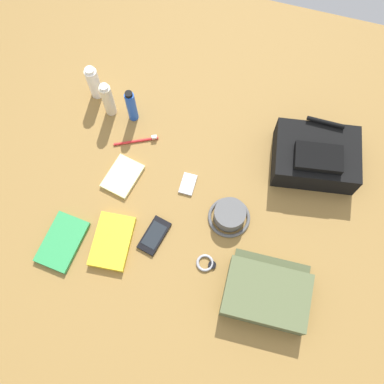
{
  "coord_description": "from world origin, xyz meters",
  "views": [
    {
      "loc": [
        0.16,
        -0.55,
        1.52
      ],
      "look_at": [
        0.0,
        0.0,
        0.04
      ],
      "focal_mm": 40.71,
      "sensor_mm": 36.0,
      "label": 1
    }
  ],
  "objects_px": {
    "bucket_hat": "(230,215)",
    "toothpaste_tube": "(94,83)",
    "wristwatch": "(206,263)",
    "paperback_novel": "(62,242)",
    "toiletry_pouch": "(266,294)",
    "deodorant_spray": "(131,106)",
    "notepad": "(123,176)",
    "toothbrush": "(139,141)",
    "cell_phone": "(154,236)",
    "media_player": "(188,184)",
    "lotion_bottle": "(108,100)",
    "travel_guidebook": "(112,242)",
    "backpack": "(316,156)"
  },
  "relations": [
    {
      "from": "bucket_hat",
      "to": "toothpaste_tube",
      "type": "xyz_separation_m",
      "value": [
        -0.65,
        0.37,
        0.05
      ]
    },
    {
      "from": "toothpaste_tube",
      "to": "wristwatch",
      "type": "relative_size",
      "value": 2.29
    },
    {
      "from": "bucket_hat",
      "to": "wristwatch",
      "type": "distance_m",
      "value": 0.19
    },
    {
      "from": "bucket_hat",
      "to": "paperback_novel",
      "type": "bearing_deg",
      "value": -154.95
    },
    {
      "from": "toiletry_pouch",
      "to": "paperback_novel",
      "type": "relative_size",
      "value": 1.38
    },
    {
      "from": "deodorant_spray",
      "to": "paperback_novel",
      "type": "bearing_deg",
      "value": -97.76
    },
    {
      "from": "toiletry_pouch",
      "to": "notepad",
      "type": "relative_size",
      "value": 1.91
    },
    {
      "from": "bucket_hat",
      "to": "toothbrush",
      "type": "relative_size",
      "value": 0.95
    },
    {
      "from": "toiletry_pouch",
      "to": "cell_phone",
      "type": "xyz_separation_m",
      "value": [
        -0.43,
        0.09,
        -0.03
      ]
    },
    {
      "from": "deodorant_spray",
      "to": "media_player",
      "type": "height_order",
      "value": "deodorant_spray"
    },
    {
      "from": "deodorant_spray",
      "to": "cell_phone",
      "type": "bearing_deg",
      "value": -62.67
    },
    {
      "from": "cell_phone",
      "to": "toothbrush",
      "type": "bearing_deg",
      "value": 116.99
    },
    {
      "from": "lotion_bottle",
      "to": "deodorant_spray",
      "type": "height_order",
      "value": "lotion_bottle"
    },
    {
      "from": "wristwatch",
      "to": "deodorant_spray",
      "type": "bearing_deg",
      "value": 131.58
    },
    {
      "from": "travel_guidebook",
      "to": "notepad",
      "type": "distance_m",
      "value": 0.26
    },
    {
      "from": "cell_phone",
      "to": "bucket_hat",
      "type": "bearing_deg",
      "value": 30.48
    },
    {
      "from": "backpack",
      "to": "cell_phone",
      "type": "bearing_deg",
      "value": -137.94
    },
    {
      "from": "lotion_bottle",
      "to": "notepad",
      "type": "bearing_deg",
      "value": -61.42
    },
    {
      "from": "toiletry_pouch",
      "to": "toothbrush",
      "type": "distance_m",
      "value": 0.75
    },
    {
      "from": "bucket_hat",
      "to": "lotion_bottle",
      "type": "xyz_separation_m",
      "value": [
        -0.57,
        0.31,
        0.06
      ]
    },
    {
      "from": "toothpaste_tube",
      "to": "notepad",
      "type": "relative_size",
      "value": 1.09
    },
    {
      "from": "deodorant_spray",
      "to": "travel_guidebook",
      "type": "distance_m",
      "value": 0.52
    },
    {
      "from": "media_player",
      "to": "toothbrush",
      "type": "distance_m",
      "value": 0.27
    },
    {
      "from": "lotion_bottle",
      "to": "cell_phone",
      "type": "height_order",
      "value": "lotion_bottle"
    },
    {
      "from": "deodorant_spray",
      "to": "notepad",
      "type": "height_order",
      "value": "deodorant_spray"
    },
    {
      "from": "cell_phone",
      "to": "wristwatch",
      "type": "height_order",
      "value": "cell_phone"
    },
    {
      "from": "toothbrush",
      "to": "notepad",
      "type": "relative_size",
      "value": 1.08
    },
    {
      "from": "toiletry_pouch",
      "to": "bucket_hat",
      "type": "height_order",
      "value": "toiletry_pouch"
    },
    {
      "from": "backpack",
      "to": "wristwatch",
      "type": "distance_m",
      "value": 0.57
    },
    {
      "from": "lotion_bottle",
      "to": "toothbrush",
      "type": "xyz_separation_m",
      "value": [
        0.15,
        -0.1,
        -0.08
      ]
    },
    {
      "from": "toiletry_pouch",
      "to": "deodorant_spray",
      "type": "relative_size",
      "value": 1.72
    },
    {
      "from": "wristwatch",
      "to": "backpack",
      "type": "bearing_deg",
      "value": 59.64
    },
    {
      "from": "deodorant_spray",
      "to": "paperback_novel",
      "type": "height_order",
      "value": "deodorant_spray"
    },
    {
      "from": "toothbrush",
      "to": "travel_guidebook",
      "type": "bearing_deg",
      "value": -84.28
    },
    {
      "from": "wristwatch",
      "to": "toothbrush",
      "type": "bearing_deg",
      "value": 134.24
    },
    {
      "from": "toiletry_pouch",
      "to": "paperback_novel",
      "type": "bearing_deg",
      "value": -178.46
    },
    {
      "from": "bucket_hat",
      "to": "toothpaste_tube",
      "type": "distance_m",
      "value": 0.75
    },
    {
      "from": "cell_phone",
      "to": "media_player",
      "type": "xyz_separation_m",
      "value": [
        0.06,
        0.23,
        -0.0
      ]
    },
    {
      "from": "travel_guidebook",
      "to": "toothbrush",
      "type": "bearing_deg",
      "value": 95.72
    },
    {
      "from": "paperback_novel",
      "to": "wristwatch",
      "type": "xyz_separation_m",
      "value": [
        0.51,
        0.07,
        -0.0
      ]
    },
    {
      "from": "toiletry_pouch",
      "to": "toothbrush",
      "type": "bearing_deg",
      "value": 143.83
    },
    {
      "from": "media_player",
      "to": "notepad",
      "type": "bearing_deg",
      "value": -171.55
    },
    {
      "from": "lotion_bottle",
      "to": "notepad",
      "type": "distance_m",
      "value": 0.3
    },
    {
      "from": "paperback_novel",
      "to": "deodorant_spray",
      "type": "bearing_deg",
      "value": 82.24
    },
    {
      "from": "toiletry_pouch",
      "to": "cell_phone",
      "type": "height_order",
      "value": "toiletry_pouch"
    },
    {
      "from": "toiletry_pouch",
      "to": "notepad",
      "type": "height_order",
      "value": "toiletry_pouch"
    },
    {
      "from": "toothpaste_tube",
      "to": "cell_phone",
      "type": "xyz_separation_m",
      "value": [
        0.41,
        -0.51,
        -0.07
      ]
    },
    {
      "from": "toothbrush",
      "to": "bucket_hat",
      "type": "bearing_deg",
      "value": -26.25
    },
    {
      "from": "travel_guidebook",
      "to": "toothbrush",
      "type": "xyz_separation_m",
      "value": [
        -0.04,
        0.41,
        -0.01
      ]
    },
    {
      "from": "cell_phone",
      "to": "notepad",
      "type": "xyz_separation_m",
      "value": [
        -0.19,
        0.19,
        0.0
      ]
    }
  ]
}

